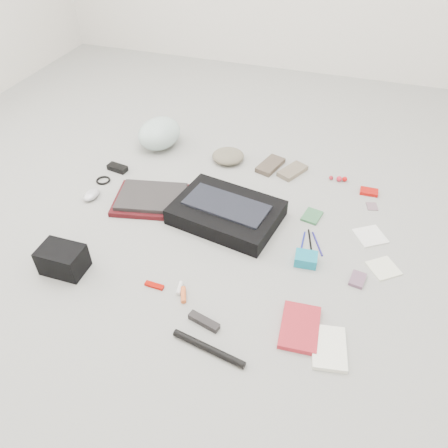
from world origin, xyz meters
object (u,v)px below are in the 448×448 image
(bike_helmet, at_px, (159,133))
(book_red, at_px, (300,327))
(messenger_bag, at_px, (226,212))
(accordion_wallet, at_px, (306,259))
(camera_bag, at_px, (63,260))
(laptop, at_px, (152,197))

(bike_helmet, xyz_separation_m, book_red, (1.03, -1.03, -0.07))
(messenger_bag, xyz_separation_m, accordion_wallet, (0.41, -0.17, -0.02))
(camera_bag, relative_size, accordion_wallet, 1.93)
(messenger_bag, xyz_separation_m, bike_helmet, (-0.58, 0.52, 0.04))
(camera_bag, distance_m, accordion_wallet, 1.02)
(laptop, distance_m, camera_bag, 0.55)
(accordion_wallet, bearing_deg, bike_helmet, 140.43)
(camera_bag, bearing_deg, laptop, 73.80)
(laptop, distance_m, book_red, 1.00)
(bike_helmet, bearing_deg, laptop, -59.70)
(bike_helmet, distance_m, accordion_wallet, 1.21)
(messenger_bag, xyz_separation_m, camera_bag, (-0.55, -0.53, 0.02))
(laptop, relative_size, accordion_wallet, 3.46)
(accordion_wallet, bearing_deg, laptop, 162.67)
(book_red, bearing_deg, laptop, 144.16)
(messenger_bag, xyz_separation_m, book_red, (0.45, -0.52, -0.03))
(bike_helmet, bearing_deg, accordion_wallet, -24.35)
(bike_helmet, bearing_deg, camera_bag, -77.86)
(laptop, xyz_separation_m, accordion_wallet, (0.81, -0.18, -0.01))
(messenger_bag, distance_m, camera_bag, 0.76)
(messenger_bag, bearing_deg, bike_helmet, 148.62)
(messenger_bag, bearing_deg, accordion_wallet, -12.25)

